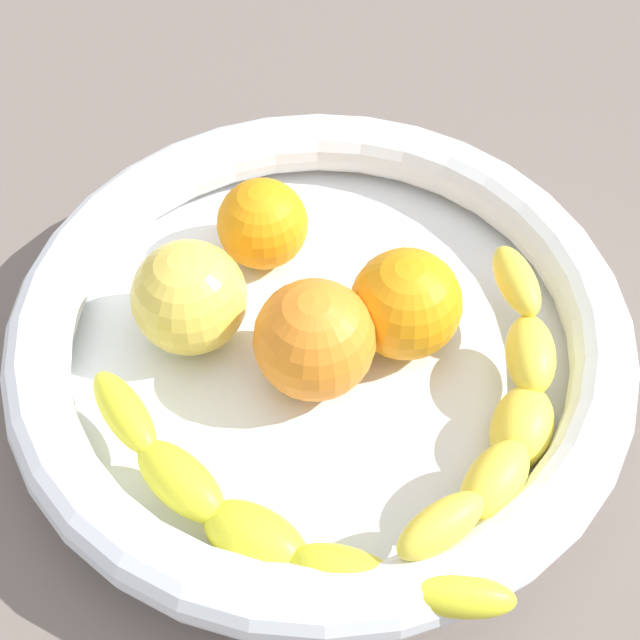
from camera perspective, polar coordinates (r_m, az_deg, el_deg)
name	(u,v)px	position (r cm, az deg, el deg)	size (l,w,h in cm)	color
kitchen_counter	(320,383)	(56.83, 0.00, -3.90)	(120.00, 120.00, 3.00)	#6A5E57
fruit_bowl	(320,341)	(53.22, 0.00, -1.30)	(35.29, 35.29, 5.58)	white
banana_draped_left	(508,412)	(49.62, 11.42, -5.53)	(8.25, 20.82, 4.84)	yellow
banana_draped_right	(264,523)	(46.31, -3.44, -12.30)	(23.49, 10.93, 3.79)	yellow
orange_front	(307,338)	(50.42, -0.83, -1.13)	(6.73, 6.73, 6.73)	orange
orange_mid_left	(406,304)	(52.31, 5.27, 0.98)	(6.36, 6.36, 6.36)	orange
orange_mid_right	(262,224)	(56.73, -3.54, 5.88)	(5.57, 5.57, 5.57)	orange
apple_yellow	(188,302)	(52.55, -8.09, 1.08)	(6.57, 6.57, 6.57)	#E8C94D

